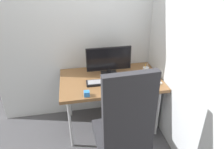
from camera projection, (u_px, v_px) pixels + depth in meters
ground_plane at (111, 123)px, 2.99m from camera, size 8.00×8.00×0.00m
wall_back at (104, 17)px, 2.71m from camera, size 2.96×0.04×2.80m
wall_side_right at (176, 28)px, 2.24m from camera, size 0.04×2.49×2.80m
desk at (111, 82)px, 2.67m from camera, size 1.26×0.79×0.73m
office_chair at (124, 129)px, 1.98m from camera, size 0.63×0.65×1.29m
filing_cabinet at (138, 104)px, 2.93m from camera, size 0.44×0.47×0.57m
monitor at (109, 60)px, 2.69m from camera, size 0.58×0.17×0.37m
keyboard at (106, 82)px, 2.55m from camera, size 0.47×0.14×0.03m
mouse at (138, 79)px, 2.60m from camera, size 0.07×0.09×0.03m
pen_holder at (146, 71)px, 2.72m from camera, size 0.08×0.08×0.16m
notebook at (154, 82)px, 2.57m from camera, size 0.18×0.16×0.02m
desk_clamp_accessory at (87, 94)px, 2.29m from camera, size 0.06×0.06×0.06m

